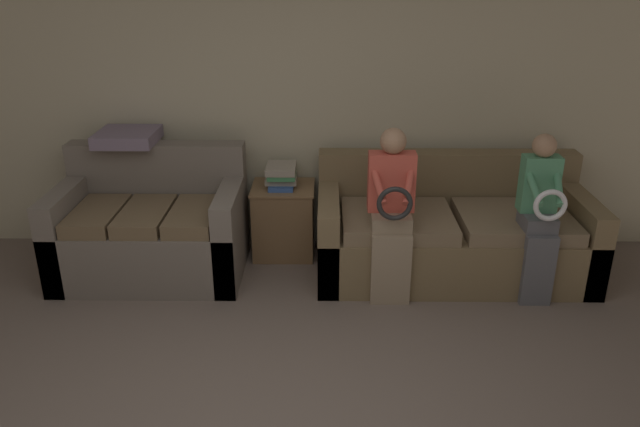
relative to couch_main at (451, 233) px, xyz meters
The scene contains 8 objects.
wall_back 1.72m from the couch_main, 156.09° to the left, with size 7.31×0.06×2.55m.
couch_main is the anchor object (origin of this frame).
couch_side 2.39m from the couch_main, behind, with size 1.44×0.92×0.98m.
child_left_seated 0.77m from the couch_main, 142.26° to the right, with size 0.34×0.39×1.27m.
child_right_seated 0.77m from the couch_main, 37.97° to the right, with size 0.27×0.37×1.23m.
side_shelf 1.39m from the couch_main, 168.03° to the left, with size 0.52×0.48×0.61m.
book_stack 1.46m from the couch_main, 167.88° to the left, with size 0.26×0.32×0.19m.
throw_pillow 2.72m from the couch_main, behind, with size 0.47×0.47×0.10m.
Camera 1 is at (0.30, -2.25, 2.36)m, focal length 35.00 mm.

